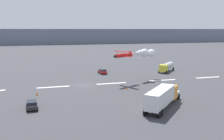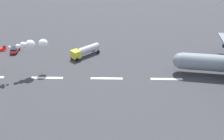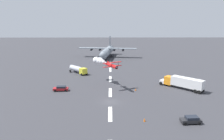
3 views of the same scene
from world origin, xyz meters
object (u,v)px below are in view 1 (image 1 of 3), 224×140
Objects in this scene: semi_truck_orange at (163,96)px; airport_staff_sedan at (103,71)px; followme_car_yellow at (32,104)px; traffic_cone_far at (127,88)px; stunt_biplane_red at (142,53)px; fuel_tanker_truck at (167,66)px; traffic_cone_near at (37,94)px.

semi_truck_orange is 37.54m from airport_staff_sedan.
followme_car_yellow is 23.09m from traffic_cone_far.
followme_car_yellow is (-22.96, 5.80, -1.31)m from semi_truck_orange.
stunt_biplane_red is 1.83× the size of fuel_tanker_truck.
followme_car_yellow is at bearing -123.76° from airport_staff_sedan.
fuel_tanker_truck is at bearing 60.61° from semi_truck_orange.
stunt_biplane_red reaches higher than airport_staff_sedan.
airport_staff_sedan is (21.17, 31.67, 0.00)m from followme_car_yellow.
fuel_tanker_truck is at bearing 34.61° from followme_car_yellow.
semi_truck_orange is at bearing -83.46° from traffic_cone_far.
traffic_cone_near is 1.00× the size of traffic_cone_far.
semi_truck_orange is at bearing -104.77° from stunt_biplane_red.
traffic_cone_near is at bearing -160.28° from stunt_biplane_red.
stunt_biplane_red reaches higher than traffic_cone_near.
traffic_cone_near is at bearing 178.66° from traffic_cone_far.
followme_car_yellow is at bearing 165.81° from semi_truck_orange.
fuel_tanker_truck is 46.60m from traffic_cone_near.
semi_truck_orange is 2.79× the size of followme_car_yellow.
fuel_tanker_truck reaches higher than traffic_cone_near.
followme_car_yellow is at bearing -145.39° from fuel_tanker_truck.
semi_truck_orange reaches higher than followme_car_yellow.
traffic_cone_near is at bearing -132.36° from airport_staff_sedan.
followme_car_yellow is 38.09m from airport_staff_sedan.
airport_staff_sedan is at bearing 90.25° from traffic_cone_far.
airport_staff_sedan is at bearing 47.64° from traffic_cone_near.
followme_car_yellow is at bearing -95.53° from traffic_cone_near.
followme_car_yellow is 5.65× the size of traffic_cone_far.
stunt_biplane_red reaches higher than followme_car_yellow.
stunt_biplane_red is at bearing 33.66° from followme_car_yellow.
traffic_cone_far is (20.35, -0.48, 0.00)m from traffic_cone_near.
fuel_tanker_truck is 1.83× the size of airport_staff_sedan.
stunt_biplane_red is at bearing -143.32° from fuel_tanker_truck.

